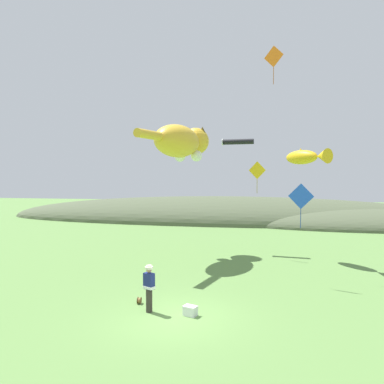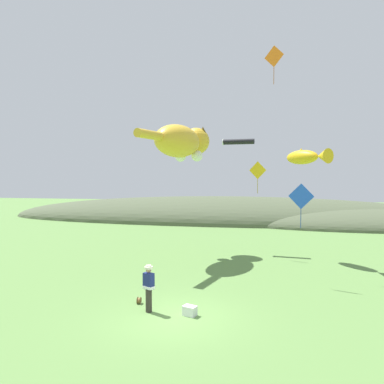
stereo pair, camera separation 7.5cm
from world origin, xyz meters
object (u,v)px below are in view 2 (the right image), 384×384
at_px(kite_diamond_gold, 258,171).
at_px(picnic_cooler, 190,311).
at_px(kite_diamond_blue, 301,197).
at_px(kite_diamond_orange, 274,57).
at_px(kite_spool, 139,300).
at_px(kite_giant_cat, 182,142).
at_px(kite_tube_streamer, 238,142).
at_px(kite_fish_windsock, 306,157).
at_px(festival_attendant, 149,287).

bearing_deg(kite_diamond_gold, picnic_cooler, -102.99).
bearing_deg(kite_diamond_blue, kite_diamond_orange, 113.91).
distance_m(kite_spool, kite_diamond_blue, 8.72).
height_order(kite_giant_cat, kite_tube_streamer, kite_giant_cat).
height_order(kite_fish_windsock, kite_diamond_orange, kite_diamond_orange).
bearing_deg(kite_spool, kite_diamond_blue, 30.66).
distance_m(kite_spool, kite_diamond_gold, 12.03).
xyz_separation_m(kite_tube_streamer, kite_diamond_blue, (3.31, -7.43, -3.24)).
height_order(festival_attendant, kite_fish_windsock, kite_fish_windsock).
distance_m(kite_tube_streamer, kite_diamond_blue, 8.76).
height_order(kite_diamond_blue, kite_diamond_orange, kite_diamond_orange).
height_order(festival_attendant, kite_diamond_gold, kite_diamond_gold).
xyz_separation_m(picnic_cooler, kite_giant_cat, (-2.19, 9.63, 6.99)).
distance_m(kite_giant_cat, kite_tube_streamer, 4.26).
xyz_separation_m(kite_spool, kite_tube_streamer, (3.35, 11.39, 7.23)).
relative_size(kite_spool, kite_fish_windsock, 0.09).
distance_m(kite_fish_windsock, kite_tube_streamer, 4.96).
bearing_deg(kite_diamond_blue, festival_attendant, -141.84).
bearing_deg(festival_attendant, picnic_cooler, -3.85).
xyz_separation_m(picnic_cooler, kite_fish_windsock, (5.29, 9.84, 6.02)).
xyz_separation_m(picnic_cooler, kite_diamond_gold, (2.46, 10.65, 5.22)).
bearing_deg(kite_tube_streamer, kite_diamond_blue, -65.97).
bearing_deg(kite_fish_windsock, kite_spool, -130.03).
distance_m(kite_giant_cat, kite_diamond_gold, 5.08).
height_order(picnic_cooler, kite_diamond_orange, kite_diamond_orange).
distance_m(kite_diamond_blue, kite_diamond_orange, 7.91).
xyz_separation_m(kite_giant_cat, kite_fish_windsock, (7.49, 0.21, -0.97)).
height_order(kite_tube_streamer, kite_diamond_orange, kite_diamond_orange).
xyz_separation_m(kite_spool, kite_diamond_orange, (5.48, 6.64, 11.33)).
height_order(picnic_cooler, kite_tube_streamer, kite_tube_streamer).
bearing_deg(kite_diamond_blue, picnic_cooler, -132.53).
relative_size(kite_giant_cat, kite_tube_streamer, 3.44).
xyz_separation_m(kite_spool, picnic_cooler, (2.22, -0.90, 0.05)).
xyz_separation_m(picnic_cooler, kite_diamond_orange, (3.26, 7.54, 11.29)).
bearing_deg(kite_diamond_blue, kite_diamond_gold, 108.94).
xyz_separation_m(kite_giant_cat, kite_diamond_gold, (4.65, 1.02, -1.77)).
relative_size(kite_fish_windsock, kite_diamond_gold, 1.52).
xyz_separation_m(festival_attendant, kite_fish_windsock, (6.88, 9.73, 5.25)).
xyz_separation_m(kite_giant_cat, kite_tube_streamer, (3.33, 2.65, 0.19)).
bearing_deg(kite_tube_streamer, kite_fish_windsock, -30.38).
xyz_separation_m(kite_fish_windsock, kite_diamond_blue, (-0.85, -4.99, -2.08)).
height_order(picnic_cooler, kite_diamond_gold, kite_diamond_gold).
bearing_deg(kite_fish_windsock, picnic_cooler, -118.28).
height_order(kite_giant_cat, kite_diamond_blue, kite_giant_cat).
height_order(kite_spool, kite_diamond_gold, kite_diamond_gold).
bearing_deg(kite_diamond_orange, kite_diamond_gold, 104.39).
height_order(kite_diamond_blue, kite_diamond_gold, kite_diamond_gold).
bearing_deg(kite_diamond_blue, kite_fish_windsock, 80.37).
height_order(festival_attendant, kite_diamond_orange, kite_diamond_orange).
distance_m(picnic_cooler, kite_diamond_gold, 12.11).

